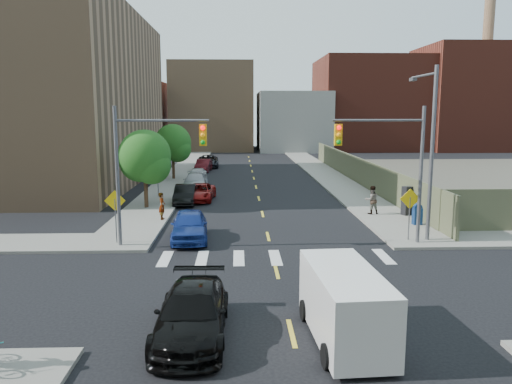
{
  "coord_description": "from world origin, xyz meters",
  "views": [
    {
      "loc": [
        -1.62,
        -18.35,
        6.72
      ],
      "look_at": [
        -0.55,
        10.84,
        2.0
      ],
      "focal_mm": 35.0,
      "sensor_mm": 36.0,
      "label": 1
    }
  ],
  "objects": [
    {
      "name": "pedestrian_east",
      "position": [
        7.03,
        13.11,
        1.07
      ],
      "size": [
        0.99,
        0.83,
        1.84
      ],
      "primitive_type": "imported",
      "rotation": [
        0.0,
        0.0,
        3.31
      ],
      "color": "gray",
      "rests_on": "sidewalk_ne"
    },
    {
      "name": "sidewalk_nw",
      "position": [
        -7.75,
        41.5,
        0.07
      ],
      "size": [
        3.5,
        73.0,
        0.15
      ],
      "primitive_type": "cube",
      "color": "gray",
      "rests_on": "ground"
    },
    {
      "name": "warn_sign_ne",
      "position": [
        7.2,
        6.5,
        1.99
      ],
      "size": [
        1.06,
        0.06,
        2.83
      ],
      "color": "#59595E",
      "rests_on": "ground"
    },
    {
      "name": "pedestrian_west",
      "position": [
        -6.3,
        11.97,
        0.98
      ],
      "size": [
        0.4,
        0.61,
        1.66
      ],
      "primitive_type": "imported",
      "rotation": [
        0.0,
        0.0,
        1.58
      ],
      "color": "gray",
      "rests_on": "sidewalk_nw"
    },
    {
      "name": "building_nw",
      "position": [
        -22.0,
        30.0,
        8.0
      ],
      "size": [
        22.0,
        30.0,
        16.0
      ],
      "primitive_type": "cube",
      "color": "#8C6B4C",
      "rests_on": "ground"
    },
    {
      "name": "parked_car_black",
      "position": [
        -5.5,
        17.94,
        0.7
      ],
      "size": [
        1.56,
        4.27,
        1.4
      ],
      "primitive_type": "imported",
      "rotation": [
        0.0,
        0.0,
        0.02
      ],
      "color": "black",
      "rests_on": "ground"
    },
    {
      "name": "bg_bldg_east",
      "position": [
        22.0,
        72.0,
        8.0
      ],
      "size": [
        18.0,
        18.0,
        16.0
      ],
      "primitive_type": "cube",
      "color": "#592319",
      "rests_on": "ground"
    },
    {
      "name": "tree_west_far",
      "position": [
        -8.0,
        31.05,
        3.48
      ],
      "size": [
        3.66,
        3.64,
        5.52
      ],
      "color": "#332114",
      "rests_on": "ground"
    },
    {
      "name": "signal_ne",
      "position": [
        5.98,
        6.0,
        4.53
      ],
      "size": [
        4.59,
        0.3,
        7.0
      ],
      "color": "#59595E",
      "rests_on": "ground"
    },
    {
      "name": "ground",
      "position": [
        0.0,
        0.0,
        0.0
      ],
      "size": [
        160.0,
        160.0,
        0.0
      ],
      "primitive_type": "plane",
      "color": "black",
      "rests_on": "ground"
    },
    {
      "name": "streetlight_ne",
      "position": [
        8.2,
        6.9,
        5.22
      ],
      "size": [
        0.25,
        3.7,
        9.0
      ],
      "color": "#59595E",
      "rests_on": "ground"
    },
    {
      "name": "payphone",
      "position": [
        9.2,
        12.73,
        1.07
      ],
      "size": [
        0.69,
        0.64,
        1.85
      ],
      "primitive_type": "cube",
      "rotation": [
        0.0,
        0.0,
        0.43
      ],
      "color": "black",
      "rests_on": "sidewalk_ne"
    },
    {
      "name": "mailbox",
      "position": [
        8.91,
        9.97,
        0.76
      ],
      "size": [
        0.55,
        0.45,
        1.25
      ],
      "rotation": [
        0.0,
        0.0,
        0.12
      ],
      "color": "navy",
      "rests_on": "sidewalk_ne"
    },
    {
      "name": "parked_car_grey",
      "position": [
        -5.25,
        42.42,
        0.75
      ],
      "size": [
        2.74,
        5.49,
        1.49
      ],
      "primitive_type": "imported",
      "rotation": [
        0.0,
        0.0,
        0.05
      ],
      "color": "black",
      "rests_on": "ground"
    },
    {
      "name": "signal_nw",
      "position": [
        -5.98,
        6.0,
        4.53
      ],
      "size": [
        4.59,
        0.3,
        7.0
      ],
      "color": "#59595E",
      "rests_on": "ground"
    },
    {
      "name": "cargo_van",
      "position": [
        1.49,
        -4.37,
        1.14
      ],
      "size": [
        2.2,
        4.83,
        2.17
      ],
      "rotation": [
        0.0,
        0.0,
        0.06
      ],
      "color": "white",
      "rests_on": "ground"
    },
    {
      "name": "smokestack",
      "position": [
        42.0,
        70.0,
        14.0
      ],
      "size": [
        1.8,
        1.8,
        28.0
      ],
      "primitive_type": "cylinder",
      "color": "#8C6B4C",
      "rests_on": "ground"
    },
    {
      "name": "warn_sign_midwest",
      "position": [
        -7.8,
        20.0,
        1.99
      ],
      "size": [
        1.06,
        0.06,
        2.83
      ],
      "color": "#59595E",
      "rests_on": "ground"
    },
    {
      "name": "parked_car_red",
      "position": [
        -4.58,
        19.24,
        0.64
      ],
      "size": [
        2.46,
        4.77,
        1.29
      ],
      "primitive_type": "imported",
      "rotation": [
        0.0,
        0.0,
        -0.07
      ],
      "color": "maroon",
      "rests_on": "ground"
    },
    {
      "name": "tree_west_near",
      "position": [
        -8.0,
        16.05,
        3.48
      ],
      "size": [
        3.66,
        3.64,
        5.52
      ],
      "color": "#332114",
      "rests_on": "ground"
    },
    {
      "name": "warn_sign_nw",
      "position": [
        -7.8,
        6.5,
        1.99
      ],
      "size": [
        1.06,
        0.06,
        2.83
      ],
      "color": "#59595E",
      "rests_on": "ground"
    },
    {
      "name": "parked_car_maroon",
      "position": [
        -5.5,
        37.9,
        0.7
      ],
      "size": [
        1.82,
        4.38,
        1.41
      ],
      "primitive_type": "imported",
      "rotation": [
        0.0,
        0.0,
        -0.08
      ],
      "color": "#470E13",
      "rests_on": "ground"
    },
    {
      "name": "parked_car_blue",
      "position": [
        -4.2,
        7.42,
        0.79
      ],
      "size": [
        2.19,
        4.76,
        1.58
      ],
      "primitive_type": "imported",
      "rotation": [
        0.0,
        0.0,
        0.07
      ],
      "color": "navy",
      "rests_on": "ground"
    },
    {
      "name": "parked_car_white",
      "position": [
        -5.5,
        29.08,
        0.71
      ],
      "size": [
        1.74,
        4.2,
        1.42
      ],
      "primitive_type": "imported",
      "rotation": [
        0.0,
        0.0,
        -0.01
      ],
      "color": "#BBBBBB",
      "rests_on": "ground"
    },
    {
      "name": "fence_north",
      "position": [
        9.6,
        28.0,
        1.25
      ],
      "size": [
        0.12,
        44.0,
        2.5
      ],
      "primitive_type": "cube",
      "color": "#5C5F42",
      "rests_on": "ground"
    },
    {
      "name": "black_sedan",
      "position": [
        -3.02,
        -4.12,
        0.74
      ],
      "size": [
        2.17,
        5.15,
        1.48
      ],
      "primitive_type": "imported",
      "rotation": [
        0.0,
        0.0,
        -0.02
      ],
      "color": "black",
      "rests_on": "ground"
    },
    {
      "name": "parked_car_silver",
      "position": [
        -5.32,
        24.54,
        0.72
      ],
      "size": [
        2.07,
        4.96,
        1.43
      ],
      "primitive_type": "imported",
      "rotation": [
        0.0,
        0.0,
        0.01
      ],
      "color": "#9C9EA3",
      "rests_on": "ground"
    },
    {
      "name": "bg_bldg_center",
      "position": [
        8.0,
        70.0,
        5.0
      ],
      "size": [
        12.0,
        16.0,
        10.0
      ],
      "primitive_type": "cube",
      "color": "gray",
      "rests_on": "ground"
    },
    {
      "name": "bg_bldg_midwest",
      "position": [
        -6.0,
        72.0,
        7.5
      ],
      "size": [
        14.0,
        16.0,
        15.0
      ],
      "primitive_type": "cube",
      "color": "#8C6B4C",
      "rests_on": "ground"
    },
    {
      "name": "bg_bldg_fareast",
      "position": [
        38.0,
        70.0,
        9.0
      ],
      "size": [
        14.0,
        16.0,
        18.0
      ],
      "primitive_type": "cube",
      "color": "#592319",
      "rests_on": "ground"
    },
    {
      "name": "bg_bldg_west",
      "position": [
        -22.0,
        70.0,
        6.0
      ],
      "size": [
        14.0,
        18.0,
        12.0
      ],
      "primitive_type": "cube",
      "color": "#592319",
      "rests_on": "ground"
    },
    {
      "name": "sidewalk_ne",
      "position": [
        7.75,
        41.5,
        0.07
      ],
      "size": [
        3.5,
        73.0,
        0.15
      ],
      "primitive_type": "cube",
      "color": "gray",
      "rests_on": "ground"
    }
  ]
}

